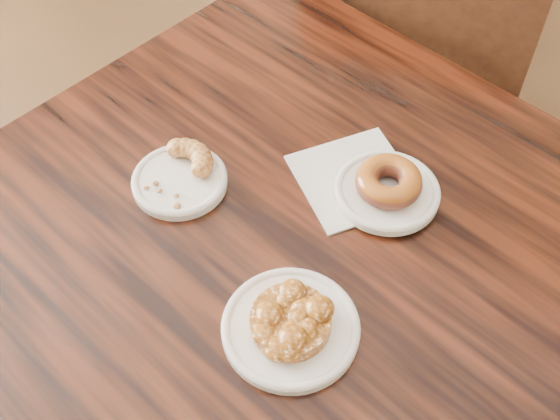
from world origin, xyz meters
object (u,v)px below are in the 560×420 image
at_px(cruller_fragment, 178,172).
at_px(apple_fritter, 291,319).
at_px(chair_far, 423,67).
at_px(glazed_donut, 389,182).
at_px(cafe_table, 284,360).

bearing_deg(cruller_fragment, apple_fritter, -30.97).
bearing_deg(chair_far, glazed_donut, 98.42).
distance_m(cafe_table, cruller_fragment, 0.44).
bearing_deg(chair_far, cafe_table, 89.60).
bearing_deg(cafe_table, chair_far, 108.89).
distance_m(cafe_table, glazed_donut, 0.44).
xyz_separation_m(cafe_table, chair_far, (-0.01, 0.80, 0.08)).
bearing_deg(apple_fritter, glazed_donut, 82.80).
bearing_deg(apple_fritter, cafe_table, 118.13).
distance_m(chair_far, glazed_donut, 0.75).
xyz_separation_m(cafe_table, glazed_donut, (0.10, 0.13, 0.41)).
relative_size(cafe_table, cruller_fragment, 8.91).
relative_size(cafe_table, glazed_donut, 9.90).
relative_size(chair_far, cruller_fragment, 8.38).
height_order(cafe_table, apple_fritter, apple_fritter).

